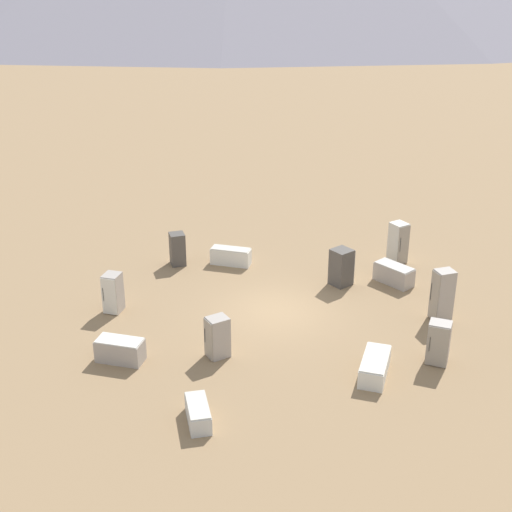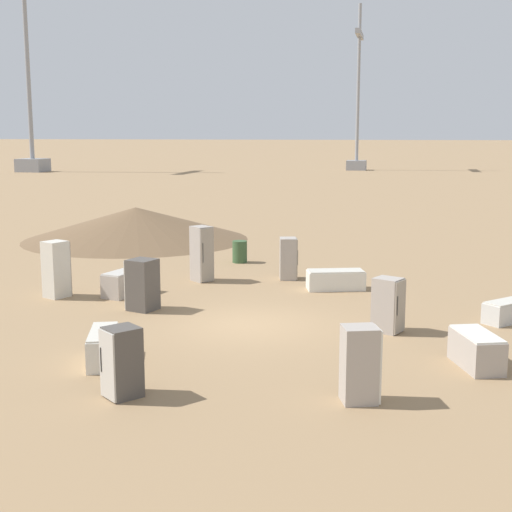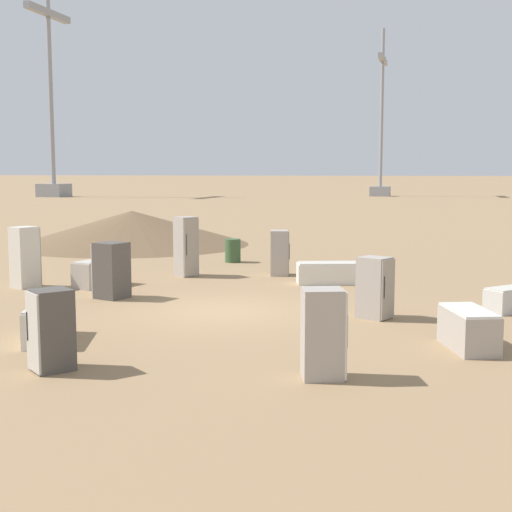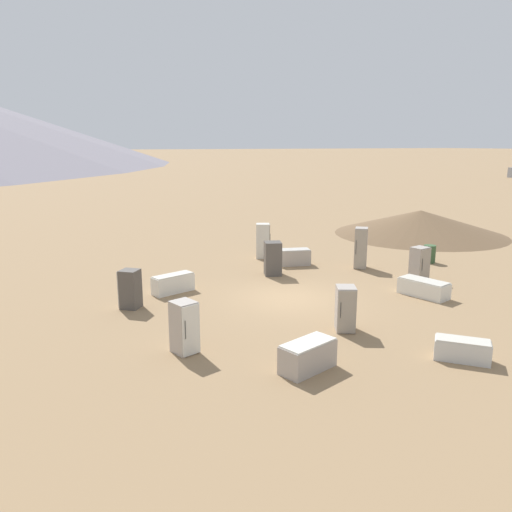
# 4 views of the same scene
# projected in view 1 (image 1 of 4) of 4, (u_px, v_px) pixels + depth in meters

# --- Properties ---
(ground_plane) EXTENTS (1000.00, 1000.00, 0.00)m
(ground_plane) POSITION_uv_depth(u_px,v_px,m) (276.00, 311.00, 26.48)
(ground_plane) COLOR #937551
(discarded_fridge_0) EXTENTS (0.76, 0.84, 1.49)m
(discarded_fridge_0) POSITION_uv_depth(u_px,v_px,m) (113.00, 293.00, 26.19)
(discarded_fridge_0) COLOR #A89E93
(discarded_fridge_0) RESTS_ON ground_plane
(discarded_fridge_1) EXTENTS (1.28, 2.02, 0.65)m
(discarded_fridge_1) POSITION_uv_depth(u_px,v_px,m) (375.00, 366.00, 22.45)
(discarded_fridge_1) COLOR silver
(discarded_fridge_1) RESTS_ON ground_plane
(discarded_fridge_2) EXTENTS (1.44, 1.43, 0.60)m
(discarded_fridge_2) POSITION_uv_depth(u_px,v_px,m) (198.00, 413.00, 20.26)
(discarded_fridge_2) COLOR silver
(discarded_fridge_2) RESTS_ON ground_plane
(discarded_fridge_3) EXTENTS (0.92, 0.95, 1.50)m
(discarded_fridge_3) POSITION_uv_depth(u_px,v_px,m) (342.00, 267.00, 28.26)
(discarded_fridge_3) COLOR #4C4742
(discarded_fridge_3) RESTS_ON ground_plane
(discarded_fridge_4) EXTENTS (0.82, 0.88, 1.43)m
(discarded_fridge_4) POSITION_uv_depth(u_px,v_px,m) (217.00, 337.00, 23.34)
(discarded_fridge_4) COLOR #A89E93
(discarded_fridge_4) RESTS_ON ground_plane
(discarded_fridge_5) EXTENTS (0.80, 0.74, 1.47)m
(discarded_fridge_5) POSITION_uv_depth(u_px,v_px,m) (438.00, 343.00, 22.96)
(discarded_fridge_5) COLOR #A89E93
(discarded_fridge_5) RESTS_ON ground_plane
(discarded_fridge_6) EXTENTS (0.88, 0.83, 1.78)m
(discarded_fridge_6) POSITION_uv_depth(u_px,v_px,m) (398.00, 243.00, 30.14)
(discarded_fridge_6) COLOR beige
(discarded_fridge_6) RESTS_ON ground_plane
(discarded_fridge_7) EXTENTS (1.69, 1.17, 0.78)m
(discarded_fridge_7) POSITION_uv_depth(u_px,v_px,m) (120.00, 350.00, 23.21)
(discarded_fridge_7) COLOR #A89E93
(discarded_fridge_7) RESTS_ON ground_plane
(discarded_fridge_8) EXTENTS (1.78, 1.08, 0.74)m
(discarded_fridge_8) POSITION_uv_depth(u_px,v_px,m) (231.00, 256.00, 30.17)
(discarded_fridge_8) COLOR silver
(discarded_fridge_8) RESTS_ON ground_plane
(discarded_fridge_9) EXTENTS (0.87, 0.89, 1.93)m
(discarded_fridge_9) POSITION_uv_depth(u_px,v_px,m) (442.00, 295.00, 25.56)
(discarded_fridge_9) COLOR #A89E93
(discarded_fridge_9) RESTS_ON ground_plane
(discarded_fridge_10) EXTENTS (1.71, 1.07, 0.79)m
(discarded_fridge_10) POSITION_uv_depth(u_px,v_px,m) (394.00, 274.00, 28.48)
(discarded_fridge_10) COLOR #A89E93
(discarded_fridge_10) RESTS_ON ground_plane
(discarded_fridge_11) EXTENTS (0.88, 0.87, 1.40)m
(discarded_fridge_11) POSITION_uv_depth(u_px,v_px,m) (177.00, 249.00, 30.04)
(discarded_fridge_11) COLOR #4C4742
(discarded_fridge_11) RESTS_ON ground_plane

